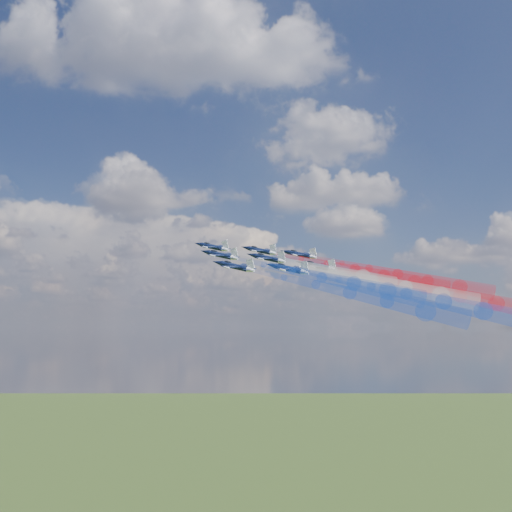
{
  "coord_description": "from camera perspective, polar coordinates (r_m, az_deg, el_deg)",
  "views": [
    {
      "loc": [
        9.69,
        -142.77,
        117.31
      ],
      "look_at": [
        10.51,
        4.72,
        136.22
      ],
      "focal_mm": 39.18,
      "sensor_mm": 36.0,
      "label": 1
    }
  ],
  "objects": [
    {
      "name": "jet_rear_left",
      "position": [
        135.28,
        3.35,
        -1.31
      ],
      "size": [
        16.08,
        15.28,
        7.72
      ],
      "primitive_type": null,
      "rotation": [
        0.25,
        -0.16,
        0.98
      ],
      "color": "black"
    },
    {
      "name": "jet_outer_left",
      "position": [
        130.4,
        -2.17,
        -1.07
      ],
      "size": [
        16.08,
        15.28,
        7.72
      ],
      "primitive_type": null,
      "rotation": [
        0.25,
        -0.16,
        0.98
      ],
      "color": "black"
    },
    {
      "name": "trail_lead",
      "position": [
        141.3,
        4.94,
        -1.03
      ],
      "size": [
        42.1,
        28.5,
        16.04
      ],
      "primitive_type": null,
      "rotation": [
        0.25,
        -0.16,
        0.98
      ],
      "color": "white"
    },
    {
      "name": "jet_outer_right",
      "position": [
        161.01,
        4.48,
        0.16
      ],
      "size": [
        16.08,
        15.28,
        7.72
      ],
      "primitive_type": null,
      "rotation": [
        0.25,
        -0.16,
        0.98
      ],
      "color": "black"
    },
    {
      "name": "trail_outer_left",
      "position": [
        116.73,
        9.57,
        -3.7
      ],
      "size": [
        42.1,
        28.5,
        16.04
      ],
      "primitive_type": null,
      "rotation": [
        0.25,
        -0.16,
        0.98
      ],
      "color": "blue"
    },
    {
      "name": "jet_center_third",
      "position": [
        145.73,
        1.16,
        -0.22
      ],
      "size": [
        16.08,
        15.28,
        7.72
      ],
      "primitive_type": null,
      "rotation": [
        0.25,
        -0.16,
        0.98
      ],
      "color": "black"
    },
    {
      "name": "jet_inner_right",
      "position": [
        159.12,
        0.42,
        0.57
      ],
      "size": [
        16.08,
        15.28,
        7.72
      ],
      "primitive_type": null,
      "rotation": [
        0.25,
        -0.16,
        0.98
      ],
      "color": "black"
    },
    {
      "name": "trail_center_third",
      "position": [
        133.22,
        11.81,
        -2.44
      ],
      "size": [
        42.1,
        28.5,
        16.04
      ],
      "primitive_type": null,
      "rotation": [
        0.25,
        -0.16,
        0.98
      ],
      "color": "white"
    },
    {
      "name": "jet_lead",
      "position": [
        156.67,
        -4.44,
        0.94
      ],
      "size": [
        16.08,
        15.28,
        7.72
      ],
      "primitive_type": null,
      "rotation": [
        0.25,
        -0.16,
        0.98
      ],
      "color": "black"
    },
    {
      "name": "jet_inner_left",
      "position": [
        143.99,
        -3.65,
        0.11
      ],
      "size": [
        16.08,
        15.28,
        7.72
      ],
      "primitive_type": null,
      "rotation": [
        0.25,
        -0.16,
        0.98
      ],
      "color": "black"
    },
    {
      "name": "trail_outer_right",
      "position": [
        149.78,
        14.26,
        -1.78
      ],
      "size": [
        42.1,
        28.5,
        16.04
      ],
      "primitive_type": null,
      "rotation": [
        0.25,
        -0.16,
        0.98
      ],
      "color": "red"
    },
    {
      "name": "trail_rear_right",
      "position": [
        139.02,
        16.98,
        -3.19
      ],
      "size": [
        42.1,
        28.5,
        16.04
      ],
      "primitive_type": null,
      "rotation": [
        0.25,
        -0.16,
        0.98
      ],
      "color": "red"
    },
    {
      "name": "trail_rear_left",
      "position": [
        124.13,
        15.07,
        -3.79
      ],
      "size": [
        42.1,
        28.5,
        16.04
      ],
      "primitive_type": null,
      "rotation": [
        0.25,
        -0.16,
        0.98
      ],
      "color": "blue"
    },
    {
      "name": "jet_rear_right",
      "position": [
        149.09,
        6.25,
        -1.01
      ],
      "size": [
        16.08,
        15.28,
        7.72
      ],
      "primitive_type": null,
      "rotation": [
        0.25,
        -0.16,
        0.98
      ],
      "color": "black"
    },
    {
      "name": "trail_inner_right",
      "position": [
        145.97,
        10.05,
        -1.39
      ],
      "size": [
        42.1,
        28.5,
        16.04
      ],
      "primitive_type": null,
      "rotation": [
        0.25,
        -0.16,
        0.98
      ],
      "color": "red"
    },
    {
      "name": "trail_inner_left",
      "position": [
        129.26,
        6.72,
        -2.15
      ],
      "size": [
        42.1,
        28.5,
        16.04
      ],
      "primitive_type": null,
      "rotation": [
        0.25,
        -0.16,
        0.98
      ],
      "color": "blue"
    }
  ]
}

